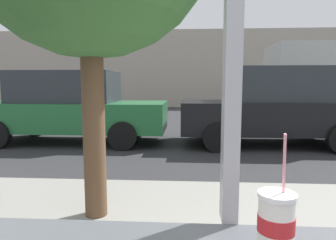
{
  "coord_description": "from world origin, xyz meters",
  "views": [
    {
      "loc": [
        -0.14,
        -0.85,
        1.45
      ],
      "look_at": [
        -0.34,
        2.42,
        1.05
      ],
      "focal_mm": 31.63,
      "sensor_mm": 36.0,
      "label": 1
    }
  ],
  "objects": [
    {
      "name": "ground_plane",
      "position": [
        0.0,
        8.0,
        0.0
      ],
      "size": [
        60.0,
        60.0,
        0.0
      ],
      "primitive_type": "plane",
      "color": "#2D2D30"
    },
    {
      "name": "building_facade_far",
      "position": [
        0.0,
        18.69,
        2.43
      ],
      "size": [
        28.0,
        1.2,
        4.87
      ],
      "primitive_type": "cube",
      "color": "#A89E8E",
      "rests_on": "ground"
    },
    {
      "name": "soda_cup_left",
      "position": [
        0.09,
        -0.12,
        1.1
      ],
      "size": [
        0.1,
        0.1,
        0.32
      ],
      "color": "silver",
      "rests_on": "window_counter"
    },
    {
      "name": "parked_car_green",
      "position": [
        -3.03,
        6.36,
        0.89
      ],
      "size": [
        4.67,
        1.88,
        1.77
      ],
      "color": "#236B38",
      "rests_on": "ground"
    },
    {
      "name": "parked_car_black",
      "position": [
        1.86,
        6.36,
        0.92
      ],
      "size": [
        4.18,
        2.03,
        1.85
      ],
      "color": "black",
      "rests_on": "ground"
    }
  ]
}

